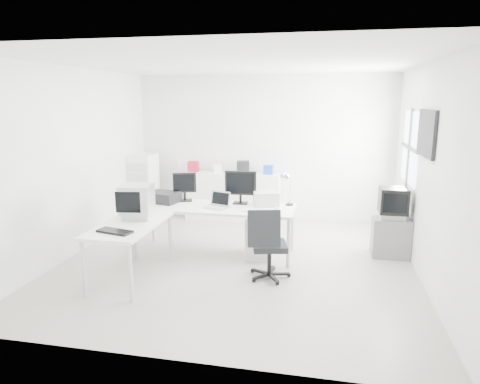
% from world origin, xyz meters
% --- Properties ---
extents(floor, '(5.00, 5.00, 0.01)m').
position_xyz_m(floor, '(0.00, 0.00, 0.00)').
color(floor, silver).
rests_on(floor, ground).
extents(ceiling, '(5.00, 5.00, 0.01)m').
position_xyz_m(ceiling, '(0.00, 0.00, 2.80)').
color(ceiling, white).
rests_on(ceiling, back_wall).
extents(back_wall, '(5.00, 0.02, 2.80)m').
position_xyz_m(back_wall, '(0.00, 2.50, 1.40)').
color(back_wall, white).
rests_on(back_wall, floor).
extents(left_wall, '(0.02, 5.00, 2.80)m').
position_xyz_m(left_wall, '(-2.50, 0.00, 1.40)').
color(left_wall, white).
rests_on(left_wall, floor).
extents(right_wall, '(0.02, 5.00, 2.80)m').
position_xyz_m(right_wall, '(2.50, 0.00, 1.40)').
color(right_wall, white).
rests_on(right_wall, floor).
extents(window, '(0.02, 1.20, 1.10)m').
position_xyz_m(window, '(2.48, 1.20, 1.60)').
color(window, white).
rests_on(window, right_wall).
extents(wall_picture, '(0.04, 0.90, 0.60)m').
position_xyz_m(wall_picture, '(2.47, 0.10, 1.90)').
color(wall_picture, black).
rests_on(wall_picture, right_wall).
extents(main_desk, '(2.40, 0.80, 0.75)m').
position_xyz_m(main_desk, '(-0.40, 0.25, 0.38)').
color(main_desk, white).
rests_on(main_desk, floor).
extents(side_desk, '(0.70, 1.40, 0.75)m').
position_xyz_m(side_desk, '(-1.25, -0.85, 0.38)').
color(side_desk, white).
rests_on(side_desk, floor).
extents(drawer_pedestal, '(0.40, 0.50, 0.60)m').
position_xyz_m(drawer_pedestal, '(0.30, 0.30, 0.30)').
color(drawer_pedestal, white).
rests_on(drawer_pedestal, floor).
extents(inkjet_printer, '(0.53, 0.46, 0.16)m').
position_xyz_m(inkjet_printer, '(-1.25, 0.35, 0.83)').
color(inkjet_printer, black).
rests_on(inkjet_printer, main_desk).
extents(lcd_monitor_small, '(0.41, 0.31, 0.46)m').
position_xyz_m(lcd_monitor_small, '(-0.95, 0.50, 0.98)').
color(lcd_monitor_small, black).
rests_on(lcd_monitor_small, main_desk).
extents(lcd_monitor_large, '(0.49, 0.21, 0.50)m').
position_xyz_m(lcd_monitor_large, '(-0.05, 0.50, 1.00)').
color(lcd_monitor_large, black).
rests_on(lcd_monitor_large, main_desk).
extents(laptop, '(0.40, 0.41, 0.21)m').
position_xyz_m(laptop, '(-0.35, 0.15, 0.85)').
color(laptop, '#B7B7BA').
rests_on(laptop, main_desk).
extents(white_keyboard, '(0.43, 0.21, 0.02)m').
position_xyz_m(white_keyboard, '(0.25, 0.10, 0.76)').
color(white_keyboard, white).
rests_on(white_keyboard, main_desk).
extents(white_mouse, '(0.06, 0.06, 0.06)m').
position_xyz_m(white_mouse, '(0.55, 0.15, 0.78)').
color(white_mouse, white).
rests_on(white_mouse, main_desk).
extents(laser_printer, '(0.44, 0.41, 0.21)m').
position_xyz_m(laser_printer, '(0.35, 0.47, 0.86)').
color(laser_printer, silver).
rests_on(laser_printer, main_desk).
extents(desk_lamp, '(0.19, 0.19, 0.48)m').
position_xyz_m(desk_lamp, '(0.70, 0.55, 0.99)').
color(desk_lamp, silver).
rests_on(desk_lamp, main_desk).
extents(crt_monitor, '(0.43, 0.43, 0.43)m').
position_xyz_m(crt_monitor, '(-1.25, -0.60, 0.96)').
color(crt_monitor, '#B7B7BA').
rests_on(crt_monitor, side_desk).
extents(black_keyboard, '(0.47, 0.27, 0.03)m').
position_xyz_m(black_keyboard, '(-1.25, -1.25, 0.76)').
color(black_keyboard, black).
rests_on(black_keyboard, side_desk).
extents(office_chair, '(0.68, 0.68, 0.98)m').
position_xyz_m(office_chair, '(0.53, -0.48, 0.49)').
color(office_chair, black).
rests_on(office_chair, floor).
extents(tv_cabinet, '(0.54, 0.44, 0.59)m').
position_xyz_m(tv_cabinet, '(2.22, 0.70, 0.30)').
color(tv_cabinet, slate).
rests_on(tv_cabinet, floor).
extents(crt_tv, '(0.50, 0.48, 0.45)m').
position_xyz_m(crt_tv, '(2.22, 0.70, 0.82)').
color(crt_tv, black).
rests_on(crt_tv, tv_cabinet).
extents(sideboard, '(1.85, 0.46, 0.92)m').
position_xyz_m(sideboard, '(-0.55, 2.24, 0.46)').
color(sideboard, white).
rests_on(sideboard, floor).
extents(clutter_box_a, '(0.22, 0.20, 0.20)m').
position_xyz_m(clutter_box_a, '(-1.35, 2.24, 1.03)').
color(clutter_box_a, '#A9182B').
rests_on(clutter_box_a, sideboard).
extents(clutter_box_b, '(0.18, 0.17, 0.16)m').
position_xyz_m(clutter_box_b, '(-0.85, 2.24, 1.00)').
color(clutter_box_b, white).
rests_on(clutter_box_b, sideboard).
extents(clutter_box_c, '(0.28, 0.26, 0.24)m').
position_xyz_m(clutter_box_c, '(-0.35, 2.24, 1.05)').
color(clutter_box_c, black).
rests_on(clutter_box_c, sideboard).
extents(clutter_box_d, '(0.19, 0.17, 0.17)m').
position_xyz_m(clutter_box_d, '(0.15, 2.24, 1.01)').
color(clutter_box_d, blue).
rests_on(clutter_box_d, sideboard).
extents(clutter_bottle, '(0.07, 0.07, 0.22)m').
position_xyz_m(clutter_bottle, '(-1.65, 2.28, 1.03)').
color(clutter_bottle, white).
rests_on(clutter_bottle, sideboard).
extents(filing_cabinet, '(0.45, 0.54, 1.29)m').
position_xyz_m(filing_cabinet, '(-2.28, 1.92, 0.64)').
color(filing_cabinet, white).
rests_on(filing_cabinet, floor).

